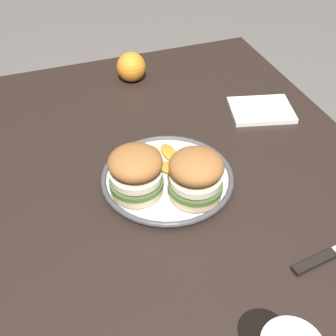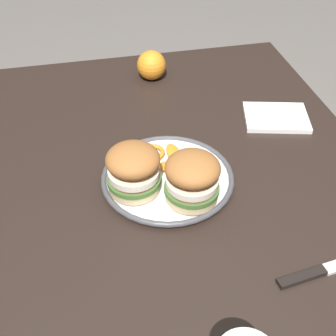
{
  "view_description": "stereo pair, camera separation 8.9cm",
  "coord_description": "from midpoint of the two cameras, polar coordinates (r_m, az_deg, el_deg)",
  "views": [
    {
      "loc": [
        0.65,
        -0.27,
        1.37
      ],
      "look_at": [
        0.0,
        -0.04,
        0.76
      ],
      "focal_mm": 47.77,
      "sensor_mm": 36.0,
      "label": 1
    },
    {
      "loc": [
        0.68,
        -0.19,
        1.37
      ],
      "look_at": [
        0.0,
        -0.04,
        0.76
      ],
      "focal_mm": 47.77,
      "sensor_mm": 36.0,
      "label": 2
    }
  ],
  "objects": [
    {
      "name": "orange_peel_strip_short",
      "position": [
        0.98,
        3.34,
        1.84
      ],
      "size": [
        0.07,
        0.03,
        0.01
      ],
      "color": "orange",
      "rests_on": "dinner_plate"
    },
    {
      "name": "folded_napkin",
      "position": [
        1.16,
        15.81,
        6.16
      ],
      "size": [
        0.15,
        0.18,
        0.01
      ],
      "primitive_type": "cube",
      "rotation": [
        0.0,
        0.0,
        1.32
      ],
      "color": "white",
      "rests_on": "dining_table"
    },
    {
      "name": "sandwich_half_left",
      "position": [
        0.86,
        6.1,
        -1.35
      ],
      "size": [
        0.14,
        0.14,
        0.1
      ],
      "color": "beige",
      "rests_on": "dinner_plate"
    },
    {
      "name": "orange_peel_curled",
      "position": [
        0.98,
        0.6,
        1.89
      ],
      "size": [
        0.06,
        0.06,
        0.01
      ],
      "color": "orange",
      "rests_on": "dinner_plate"
    },
    {
      "name": "dining_table",
      "position": [
        1.03,
        4.62,
        -5.83
      ],
      "size": [
        1.16,
        0.85,
        0.72
      ],
      "color": "black",
      "rests_on": "ground"
    },
    {
      "name": "orange_peel_strip_long",
      "position": [
        0.94,
        3.24,
        -0.19
      ],
      "size": [
        0.07,
        0.07,
        0.01
      ],
      "color": "orange",
      "rests_on": "dinner_plate"
    },
    {
      "name": "table_knife",
      "position": [
        0.85,
        22.48,
        -12.05
      ],
      "size": [
        0.05,
        0.22,
        0.01
      ],
      "color": "silver",
      "rests_on": "dining_table"
    },
    {
      "name": "sandwich_half_right",
      "position": [
        0.87,
        -1.52,
        -0.21
      ],
      "size": [
        0.15,
        0.15,
        0.1
      ],
      "color": "beige",
      "rests_on": "dinner_plate"
    },
    {
      "name": "dinner_plate",
      "position": [
        0.94,
        2.73,
        -1.53
      ],
      "size": [
        0.28,
        0.28,
        0.02
      ],
      "color": "white",
      "rests_on": "dining_table"
    },
    {
      "name": "whole_orange",
      "position": [
        1.28,
        -0.08,
        12.92
      ],
      "size": [
        0.08,
        0.08,
        0.08
      ],
      "primitive_type": "sphere",
      "color": "orange",
      "rests_on": "dining_table"
    }
  ]
}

